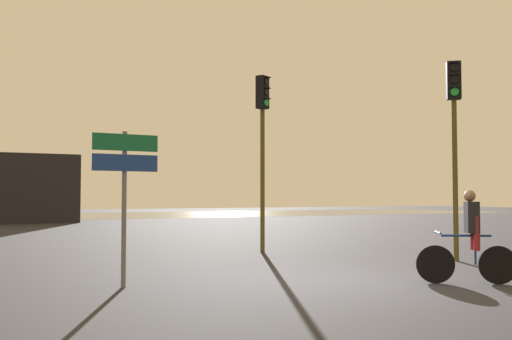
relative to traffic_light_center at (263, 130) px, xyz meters
name	(u,v)px	position (x,y,z in m)	size (l,w,h in m)	color
ground_plane	(356,282)	(-0.91, -5.43, -3.32)	(120.00, 120.00, 0.00)	#28282D
water_strip	(62,216)	(-0.91, 31.99, -3.31)	(80.00, 16.00, 0.01)	slate
traffic_light_center	(263,130)	(0.00, 0.00, 0.00)	(0.40, 0.42, 4.80)	#4C4719
traffic_light_near_right	(454,122)	(3.13, -3.84, -0.06)	(0.40, 0.42, 4.71)	#4C4719
direction_sign_post	(125,179)	(-4.77, -4.28, -1.52)	(1.10, 0.13, 2.60)	slate
cyclist	(470,236)	(0.70, -6.52, -2.50)	(1.46, 0.95, 1.62)	black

